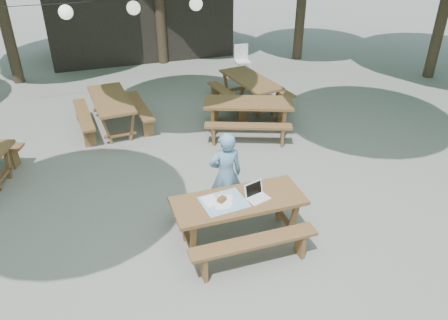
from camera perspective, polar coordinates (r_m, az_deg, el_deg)
name	(u,v)px	position (r m, az deg, el deg)	size (l,w,h in m)	color
ground	(215,230)	(7.21, -1.23, -9.09)	(80.00, 80.00, 0.00)	slate
pavilion	(138,12)	(16.30, -11.19, 18.45)	(6.00, 3.00, 2.80)	black
main_picnic_table	(238,218)	(6.81, 1.88, -7.64)	(2.00, 1.58, 0.75)	brown
picnic_table_ne	(248,116)	(10.11, 3.15, 5.73)	(2.34, 2.15, 0.75)	brown
picnic_table_far_w	(112,113)	(10.61, -14.36, 6.03)	(1.72, 2.05, 0.75)	brown
picnic_table_far_e	(250,92)	(11.53, 3.43, 8.88)	(1.86, 2.12, 0.75)	brown
woman	(226,175)	(7.16, 0.23, -1.93)	(0.55, 0.36, 1.52)	#6690BA
plastic_chair	(242,66)	(13.95, 2.42, 12.16)	(0.47, 0.47, 0.90)	white
laptop	(256,194)	(6.61, 4.19, -4.48)	(0.39, 0.34, 0.24)	white
tabletop_clutter	(223,202)	(6.53, -0.15, -5.44)	(0.70, 0.61, 0.08)	#3A7BC8
paper_lanterns	(134,8)	(11.64, -11.67, 18.90)	(9.00, 0.34, 0.38)	black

